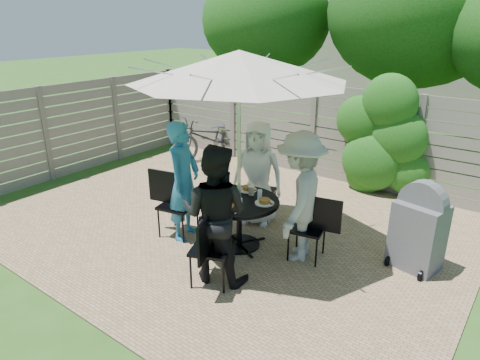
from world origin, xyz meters
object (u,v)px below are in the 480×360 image
Objects in this scene: chair_front at (212,263)px; plate_front at (230,209)px; syrup_jug at (236,192)px; patio_table at (239,214)px; coffee_cup at (251,191)px; person_back at (258,174)px; chair_right at (308,240)px; person_left at (184,182)px; plate_back at (248,189)px; chair_back at (260,202)px; umbrella at (239,67)px; glass_left at (218,195)px; bicycle at (210,137)px; glass_front at (240,203)px; chair_left at (177,217)px; person_front at (215,215)px; glass_right at (260,195)px; plate_left at (215,195)px; plate_right at (265,202)px; person_right at (300,197)px.

chair_front is 3.70× the size of plate_front.
plate_front is 1.62× the size of syrup_jug.
coffee_cup is (0.03, 0.24, 0.28)m from patio_table.
person_back is 1.68× the size of chair_front.
person_back is at bearing 102.48° from syrup_jug.
chair_right is (0.64, 1.20, -0.02)m from chair_front.
person_left reaches higher than syrup_jug.
plate_back and plate_front have the same top height.
plate_front is at bearing -90.00° from person_back.
person_left is at bearing -135.00° from person_back.
patio_table is at bearing 0.63° from chair_back.
syrup_jug is (-0.07, 0.03, -1.68)m from umbrella.
glass_left is 0.07× the size of bicycle.
bicycle is (-3.24, 3.75, 0.21)m from chair_front.
person_back reaches higher than glass_front.
chair_left is 1.93m from chair_right.
person_left is 12.37× the size of glass_left.
chair_right is at bearing -40.74° from person_back.
patio_table is 0.43m from plate_back.
person_front reaches higher than glass_right.
plate_left is (-0.34, -0.10, -1.74)m from umbrella.
plate_left is 0.63m from glass_right.
plate_front is (0.38, -1.27, 0.45)m from chair_back.
person_front reaches higher than chair_front.
patio_table is 1.98m from umbrella.
patio_table is at bearing -90.00° from person_front.
plate_left is 3.94m from bicycle.
chair_front is at bearing -139.28° from person_left.
bicycle reaches higher than chair_front.
chair_left is 7.01× the size of glass_front.
glass_left is at bearing -29.38° from plate_left.
plate_left is 0.72m from plate_right.
plate_front is (0.10, -0.34, 0.24)m from patio_table.
chair_right is at bearing -90.04° from person_left.
coffee_cup reaches higher than plate_front.
bicycle is at bearing 133.95° from plate_front.
plate_front is 2.17× the size of coffee_cup.
plate_front is (-0.14, 0.45, -0.12)m from person_front.
umbrella is at bearing -22.93° from syrup_jug.
plate_back is 1.00× the size of plate_front.
person_front is (0.52, -1.72, 0.57)m from chair_back.
person_back is 6.23× the size of plate_front.
person_front is 6.62× the size of plate_back.
person_front is at bearing -45.00° from person_right.
person_front is 14.33× the size of coffee_cup.
patio_table is at bearing -163.12° from plate_right.
chair_back is at bearing 123.64° from glass_right.
person_left reaches higher than person_back.
syrup_jug is at bearing 54.69° from glass_left.
person_front reaches higher than plate_left.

